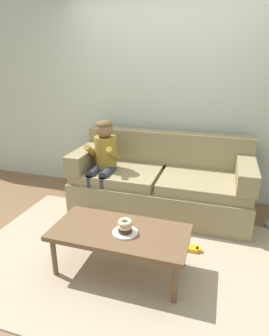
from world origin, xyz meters
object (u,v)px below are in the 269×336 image
(coffee_table, at_px, (120,235))
(donut, at_px, (125,230))
(toy_controller, at_px, (190,249))
(couch, at_px, (161,183))
(person_child, at_px, (103,157))

(coffee_table, height_order, donut, donut)
(toy_controller, bearing_deg, couch, 104.24)
(couch, bearing_deg, person_child, -163.01)
(coffee_table, relative_size, person_child, 1.04)
(donut, distance_m, toy_controller, 0.81)
(couch, relative_size, donut, 17.33)
(couch, bearing_deg, donut, -91.18)
(person_child, bearing_deg, donut, -59.02)
(person_child, relative_size, toy_controller, 4.87)
(donut, relative_size, toy_controller, 0.53)
(couch, relative_size, toy_controller, 9.20)
(coffee_table, relative_size, donut, 9.56)
(donut, xyz_separation_m, toy_controller, (0.49, 0.49, -0.42))
(donut, bearing_deg, toy_controller, 44.80)
(couch, distance_m, donut, 1.27)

